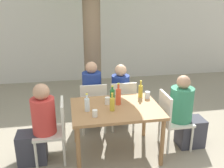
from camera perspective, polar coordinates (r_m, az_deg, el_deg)
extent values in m
plane|color=gray|center=(3.98, 0.81, -15.34)|extent=(30.00, 30.00, 0.00)
cube|color=beige|center=(7.08, -5.21, 12.06)|extent=(10.00, 0.08, 2.80)
cylinder|color=brown|center=(5.19, -4.52, 7.91)|extent=(0.35, 0.35, 2.51)
cube|color=#996B42|center=(3.62, 0.86, -5.57)|extent=(1.27, 0.94, 0.04)
cylinder|color=#996B42|center=(3.39, -7.68, -15.01)|extent=(0.06, 0.06, 0.72)
cylinder|color=#996B42|center=(3.60, 11.41, -12.99)|extent=(0.06, 0.06, 0.72)
cylinder|color=#996B42|center=(4.10, -8.32, -8.63)|extent=(0.06, 0.06, 0.72)
cylinder|color=#996B42|center=(4.27, 7.40, -7.35)|extent=(0.06, 0.06, 0.72)
cube|color=beige|center=(3.71, -14.07, -10.75)|extent=(0.44, 0.44, 0.04)
cube|color=beige|center=(3.58, -11.17, -7.21)|extent=(0.04, 0.44, 0.45)
cylinder|color=beige|center=(4.01, -16.43, -12.39)|extent=(0.04, 0.04, 0.43)
cylinder|color=beige|center=(3.69, -16.98, -15.44)|extent=(0.04, 0.04, 0.43)
cylinder|color=beige|center=(3.98, -10.87, -12.16)|extent=(0.04, 0.04, 0.43)
cylinder|color=beige|center=(3.66, -10.85, -15.21)|extent=(0.04, 0.04, 0.43)
cube|color=beige|center=(4.03, 14.44, -8.26)|extent=(0.44, 0.44, 0.04)
cube|color=beige|center=(3.85, 12.01, -5.38)|extent=(0.04, 0.44, 0.45)
cylinder|color=beige|center=(4.07, 17.77, -12.00)|extent=(0.04, 0.04, 0.43)
cylinder|color=beige|center=(4.36, 15.46, -9.57)|extent=(0.04, 0.04, 0.43)
cylinder|color=beige|center=(3.92, 12.73, -12.81)|extent=(0.04, 0.04, 0.43)
cylinder|color=beige|center=(4.22, 10.73, -10.20)|extent=(0.04, 0.04, 0.43)
cube|color=beige|center=(4.42, -4.41, -5.15)|extent=(0.44, 0.44, 0.04)
cube|color=beige|center=(4.14, -4.20, -3.20)|extent=(0.44, 0.04, 0.45)
cylinder|color=beige|center=(4.71, -2.28, -6.62)|extent=(0.04, 0.04, 0.43)
cylinder|color=beige|center=(4.68, -6.93, -6.94)|extent=(0.04, 0.04, 0.43)
cylinder|color=beige|center=(4.37, -1.56, -8.74)|extent=(0.04, 0.04, 0.43)
cylinder|color=beige|center=(4.34, -6.59, -9.11)|extent=(0.04, 0.04, 0.43)
cube|color=beige|center=(4.49, 2.06, -4.68)|extent=(0.44, 0.44, 0.04)
cube|color=beige|center=(4.22, 2.69, -2.74)|extent=(0.44, 0.04, 0.45)
cylinder|color=beige|center=(4.80, 3.77, -6.14)|extent=(0.04, 0.04, 0.43)
cylinder|color=beige|center=(4.73, -0.73, -6.50)|extent=(0.04, 0.04, 0.43)
cylinder|color=beige|center=(4.47, 4.96, -8.17)|extent=(0.04, 0.04, 0.43)
cylinder|color=beige|center=(4.39, 0.12, -8.61)|extent=(0.04, 0.04, 0.43)
cube|color=#383842|center=(3.85, -17.78, -13.65)|extent=(0.40, 0.29, 0.46)
cylinder|color=#C63833|center=(3.59, -15.38, -7.00)|extent=(0.33, 0.33, 0.51)
sphere|color=tan|center=(3.45, -15.88, -1.70)|extent=(0.22, 0.22, 0.22)
cube|color=#383842|center=(4.24, 17.46, -10.40)|extent=(0.40, 0.31, 0.46)
cylinder|color=#337F5B|center=(3.94, 15.57, -4.49)|extent=(0.35, 0.35, 0.53)
sphere|color=tan|center=(3.81, 16.04, 0.42)|extent=(0.20, 0.20, 0.20)
cube|color=#383842|center=(4.74, -4.69, -6.23)|extent=(0.29, 0.40, 0.46)
cylinder|color=navy|center=(4.36, -4.60, -1.09)|extent=(0.33, 0.33, 0.59)
sphere|color=tan|center=(4.24, -4.74, 3.80)|extent=(0.20, 0.20, 0.20)
cube|color=#383842|center=(4.81, 1.37, -5.78)|extent=(0.28, 0.40, 0.46)
cylinder|color=navy|center=(4.45, 1.94, -1.18)|extent=(0.32, 0.32, 0.51)
sphere|color=tan|center=(4.34, 1.99, 3.13)|extent=(0.21, 0.21, 0.21)
cylinder|color=gold|center=(3.95, 6.53, -1.70)|extent=(0.07, 0.07, 0.20)
cylinder|color=gold|center=(3.90, 6.60, 0.11)|extent=(0.03, 0.03, 0.07)
cylinder|color=gold|center=(3.89, 6.63, 0.67)|extent=(0.03, 0.03, 0.01)
cylinder|color=gold|center=(3.47, 0.05, -4.68)|extent=(0.07, 0.07, 0.19)
cylinder|color=gold|center=(3.42, 0.05, -2.76)|extent=(0.03, 0.03, 0.06)
cylinder|color=gold|center=(3.40, 0.05, -2.16)|extent=(0.03, 0.03, 0.01)
cylinder|color=silver|center=(3.47, -5.70, -4.77)|extent=(0.07, 0.07, 0.18)
cylinder|color=silver|center=(3.42, -5.77, -2.89)|extent=(0.03, 0.03, 0.06)
cylinder|color=gold|center=(3.41, -5.79, -2.30)|extent=(0.03, 0.03, 0.01)
cylinder|color=#DB4C2D|center=(3.65, 1.46, -2.97)|extent=(0.08, 0.08, 0.24)
cylinder|color=#DB4C2D|center=(3.60, 1.48, -0.61)|extent=(0.03, 0.03, 0.08)
cylinder|color=gold|center=(3.58, 1.49, 0.11)|extent=(0.04, 0.04, 0.01)
cylinder|color=#287A38|center=(3.82, 0.10, -2.52)|extent=(0.08, 0.08, 0.16)
cylinder|color=#287A38|center=(3.79, 0.10, -0.98)|extent=(0.03, 0.03, 0.06)
cylinder|color=gold|center=(3.77, 0.10, -0.49)|extent=(0.04, 0.04, 0.01)
cylinder|color=silver|center=(3.68, -1.04, -3.86)|extent=(0.08, 0.08, 0.11)
cylinder|color=silver|center=(3.32, -3.92, -6.70)|extent=(0.07, 0.07, 0.10)
cylinder|color=white|center=(3.94, 8.09, -2.48)|extent=(0.08, 0.08, 0.11)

